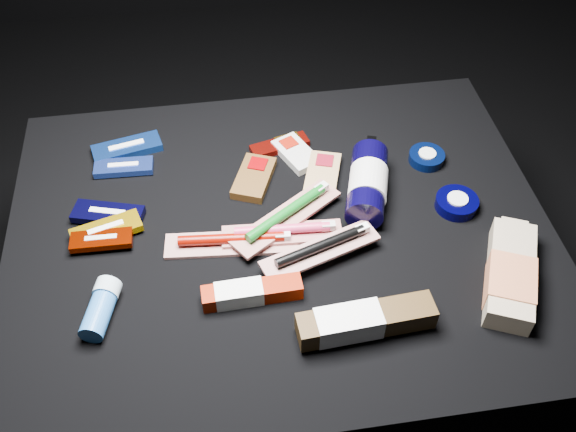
{
  "coord_description": "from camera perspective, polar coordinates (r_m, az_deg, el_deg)",
  "views": [
    {
      "loc": [
        -0.1,
        -0.76,
        1.27
      ],
      "look_at": [
        0.01,
        0.01,
        0.42
      ],
      "focal_mm": 40.0,
      "sensor_mm": 36.0,
      "label": 1
    }
  ],
  "objects": [
    {
      "name": "lotion_bottle",
      "position": [
        1.2,
        7.09,
        2.9
      ],
      "size": [
        0.12,
        0.23,
        0.07
      ],
      "rotation": [
        0.0,
        0.0,
        -0.3
      ],
      "color": "black",
      "rests_on": "cloth_table"
    },
    {
      "name": "clif_bar_2",
      "position": [
        1.25,
        3.12,
        3.88
      ],
      "size": [
        0.09,
        0.13,
        0.02
      ],
      "rotation": [
        0.0,
        0.0,
        -0.31
      ],
      "color": "#A78251",
      "rests_on": "cloth_table"
    },
    {
      "name": "ground",
      "position": [
        1.48,
        -0.53,
        -11.34
      ],
      "size": [
        3.0,
        3.0,
        0.0
      ],
      "primitive_type": "plane",
      "color": "black",
      "rests_on": "ground"
    },
    {
      "name": "toothpaste_carton_green",
      "position": [
        1.01,
        6.4,
        -9.31
      ],
      "size": [
        0.22,
        0.06,
        0.04
      ],
      "rotation": [
        0.0,
        0.0,
        0.06
      ],
      "color": "#38250E",
      "rests_on": "cloth_table"
    },
    {
      "name": "toothbrush_pack_2",
      "position": [
        1.15,
        -0.04,
        0.15
      ],
      "size": [
        0.22,
        0.17,
        0.03
      ],
      "rotation": [
        0.0,
        0.0,
        0.6
      ],
      "color": "#AFA6A2",
      "rests_on": "cloth_table"
    },
    {
      "name": "luna_bar_1",
      "position": [
        1.3,
        -14.39,
        4.24
      ],
      "size": [
        0.11,
        0.05,
        0.01
      ],
      "rotation": [
        0.0,
        0.0,
        -0.04
      ],
      "color": "#2542A6",
      "rests_on": "cloth_table"
    },
    {
      "name": "cream_tin_lower",
      "position": [
        1.23,
        14.76,
        1.12
      ],
      "size": [
        0.08,
        0.08,
        0.02
      ],
      "rotation": [
        0.0,
        0.0,
        -0.24
      ],
      "color": "black",
      "rests_on": "cloth_table"
    },
    {
      "name": "luna_bar_2",
      "position": [
        1.21,
        -15.71,
        0.17
      ],
      "size": [
        0.14,
        0.08,
        0.02
      ],
      "rotation": [
        0.0,
        0.0,
        -0.29
      ],
      "color": "black",
      "rests_on": "cloth_table"
    },
    {
      "name": "power_bar",
      "position": [
        1.31,
        -0.48,
        6.36
      ],
      "size": [
        0.12,
        0.07,
        0.01
      ],
      "rotation": [
        0.0,
        0.0,
        0.25
      ],
      "color": "maroon",
      "rests_on": "cloth_table"
    },
    {
      "name": "luna_bar_3",
      "position": [
        1.18,
        -15.84,
        -1.2
      ],
      "size": [
        0.13,
        0.08,
        0.02
      ],
      "rotation": [
        0.0,
        0.0,
        0.29
      ],
      "color": "#DBA709",
      "rests_on": "cloth_table"
    },
    {
      "name": "toothbrush_pack_3",
      "position": [
        1.09,
        3.04,
        -2.84
      ],
      "size": [
        0.22,
        0.12,
        0.02
      ],
      "rotation": [
        0.0,
        0.0,
        0.33
      ],
      "color": "silver",
      "rests_on": "cloth_table"
    },
    {
      "name": "cream_tin_upper",
      "position": [
        1.31,
        12.22,
        5.13
      ],
      "size": [
        0.07,
        0.07,
        0.02
      ],
      "rotation": [
        0.0,
        0.0,
        0.04
      ],
      "color": "black",
      "rests_on": "cloth_table"
    },
    {
      "name": "luna_bar_0",
      "position": [
        1.34,
        -14.11,
        5.88
      ],
      "size": [
        0.14,
        0.08,
        0.02
      ],
      "rotation": [
        0.0,
        0.0,
        0.22
      ],
      "color": "navy",
      "rests_on": "cloth_table"
    },
    {
      "name": "clif_bar_0",
      "position": [
        1.24,
        -2.99,
        3.56
      ],
      "size": [
        0.1,
        0.13,
        0.02
      ],
      "rotation": [
        0.0,
        0.0,
        -0.39
      ],
      "color": "#4E3013",
      "rests_on": "cloth_table"
    },
    {
      "name": "toothbrush_pack_1",
      "position": [
        1.13,
        -0.37,
        -1.39
      ],
      "size": [
        0.22,
        0.06,
        0.02
      ],
      "rotation": [
        0.0,
        0.0,
        -0.07
      ],
      "color": "#B5B0AA",
      "rests_on": "cloth_table"
    },
    {
      "name": "toothbrush_pack_0",
      "position": [
        1.13,
        -4.87,
        -2.26
      ],
      "size": [
        0.24,
        0.08,
        0.03
      ],
      "rotation": [
        0.0,
        0.0,
        -0.09
      ],
      "color": "beige",
      "rests_on": "cloth_table"
    },
    {
      "name": "toothpaste_carton_red",
      "position": [
        1.05,
        -3.61,
        -6.85
      ],
      "size": [
        0.16,
        0.04,
        0.03
      ],
      "rotation": [
        0.0,
        0.0,
        0.03
      ],
      "color": "#871400",
      "rests_on": "cloth_table"
    },
    {
      "name": "bodywash_bottle",
      "position": [
        1.13,
        19.16,
        -5.04
      ],
      "size": [
        0.15,
        0.22,
        0.05
      ],
      "rotation": [
        0.0,
        0.0,
        -0.42
      ],
      "color": "tan",
      "rests_on": "cloth_table"
    },
    {
      "name": "deodorant_stick",
      "position": [
        1.07,
        -16.3,
        -7.84
      ],
      "size": [
        0.07,
        0.11,
        0.04
      ],
      "rotation": [
        0.0,
        0.0,
        -0.26
      ],
      "color": "#2664AF",
      "rests_on": "cloth_table"
    },
    {
      "name": "cloth_table",
      "position": [
        1.32,
        -0.59,
        -6.86
      ],
      "size": [
        0.98,
        0.78,
        0.4
      ],
      "primitive_type": "cube",
      "color": "black",
      "rests_on": "ground"
    },
    {
      "name": "luna_bar_4",
      "position": [
        1.17,
        -16.25,
        -2.05
      ],
      "size": [
        0.11,
        0.04,
        0.01
      ],
      "rotation": [
        0.0,
        0.0,
        -0.03
      ],
      "color": "#741300",
      "rests_on": "cloth_table"
    },
    {
      "name": "clif_bar_1",
      "position": [
        1.29,
        0.62,
        5.68
      ],
      "size": [
        0.09,
        0.12,
        0.02
      ],
      "rotation": [
        0.0,
        0.0,
        0.43
      ],
      "color": "silver",
      "rests_on": "cloth_table"
    }
  ]
}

